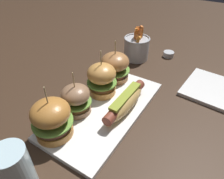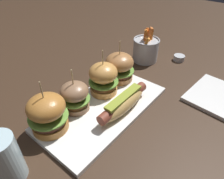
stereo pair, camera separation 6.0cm
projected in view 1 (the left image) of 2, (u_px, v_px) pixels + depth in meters
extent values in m
plane|color=#382619|center=(105.00, 111.00, 0.61)|extent=(3.00, 3.00, 0.00)
cube|color=white|center=(105.00, 109.00, 0.60)|extent=(0.40, 0.20, 0.01)
ellipsoid|color=tan|center=(125.00, 102.00, 0.58)|extent=(0.19, 0.05, 0.05)
cylinder|color=brown|center=(125.00, 101.00, 0.58)|extent=(0.20, 0.03, 0.03)
cube|color=olive|center=(126.00, 96.00, 0.57)|extent=(0.14, 0.03, 0.01)
cylinder|color=#B47331|center=(55.00, 130.00, 0.52)|extent=(0.09, 0.09, 0.02)
cylinder|color=brown|center=(53.00, 125.00, 0.50)|extent=(0.09, 0.09, 0.02)
cylinder|color=#6B9E3D|center=(53.00, 122.00, 0.50)|extent=(0.10, 0.10, 0.00)
ellipsoid|color=#B47331|center=(50.00, 112.00, 0.48)|extent=(0.10, 0.10, 0.06)
cylinder|color=tan|center=(47.00, 98.00, 0.45)|extent=(0.00, 0.00, 0.06)
cylinder|color=#8F6849|center=(78.00, 108.00, 0.58)|extent=(0.08, 0.08, 0.02)
cylinder|color=#553419|center=(77.00, 104.00, 0.57)|extent=(0.07, 0.07, 0.02)
cylinder|color=#6B9E3D|center=(77.00, 102.00, 0.57)|extent=(0.08, 0.08, 0.00)
ellipsoid|color=#8F6849|center=(76.00, 94.00, 0.55)|extent=(0.08, 0.08, 0.05)
cylinder|color=tan|center=(74.00, 82.00, 0.53)|extent=(0.00, 0.00, 0.06)
cylinder|color=#CF9047|center=(102.00, 90.00, 0.65)|extent=(0.09, 0.09, 0.02)
cylinder|color=brown|center=(102.00, 85.00, 0.64)|extent=(0.08, 0.08, 0.02)
cylinder|color=#609338|center=(102.00, 82.00, 0.63)|extent=(0.09, 0.09, 0.00)
ellipsoid|color=#CF9047|center=(102.00, 73.00, 0.61)|extent=(0.09, 0.09, 0.06)
cylinder|color=tan|center=(101.00, 60.00, 0.59)|extent=(0.00, 0.00, 0.06)
cylinder|color=#A96F3E|center=(115.00, 76.00, 0.72)|extent=(0.09, 0.09, 0.02)
cylinder|color=brown|center=(115.00, 72.00, 0.71)|extent=(0.09, 0.09, 0.01)
cylinder|color=#6B9E3D|center=(115.00, 70.00, 0.70)|extent=(0.10, 0.10, 0.00)
ellipsoid|color=#A96F3E|center=(115.00, 62.00, 0.68)|extent=(0.10, 0.10, 0.06)
cylinder|color=tan|center=(115.00, 50.00, 0.65)|extent=(0.00, 0.00, 0.06)
cylinder|color=#B7BABF|center=(136.00, 49.00, 0.84)|extent=(0.10, 0.10, 0.09)
torus|color=#B7BABF|center=(137.00, 38.00, 0.81)|extent=(0.11, 0.11, 0.01)
cube|color=orange|center=(137.00, 43.00, 0.79)|extent=(0.01, 0.03, 0.06)
cube|color=orange|center=(135.00, 38.00, 0.83)|extent=(0.03, 0.03, 0.07)
cube|color=#CC6120|center=(137.00, 37.00, 0.81)|extent=(0.04, 0.03, 0.08)
cube|color=orange|center=(141.00, 37.00, 0.82)|extent=(0.03, 0.02, 0.08)
cube|color=orange|center=(139.00, 37.00, 0.81)|extent=(0.03, 0.03, 0.08)
cube|color=orange|center=(137.00, 36.00, 0.81)|extent=(0.02, 0.05, 0.09)
cube|color=orange|center=(139.00, 41.00, 0.82)|extent=(0.04, 0.02, 0.06)
cube|color=orange|center=(138.00, 37.00, 0.81)|extent=(0.03, 0.03, 0.08)
cylinder|color=#B7BABF|center=(169.00, 54.00, 0.87)|extent=(0.04, 0.04, 0.02)
cylinder|color=#9E3323|center=(169.00, 53.00, 0.87)|extent=(0.04, 0.04, 0.00)
cube|color=white|center=(215.00, 90.00, 0.68)|extent=(0.20, 0.20, 0.01)
cylinder|color=silver|center=(15.00, 171.00, 0.39)|extent=(0.07, 0.07, 0.12)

